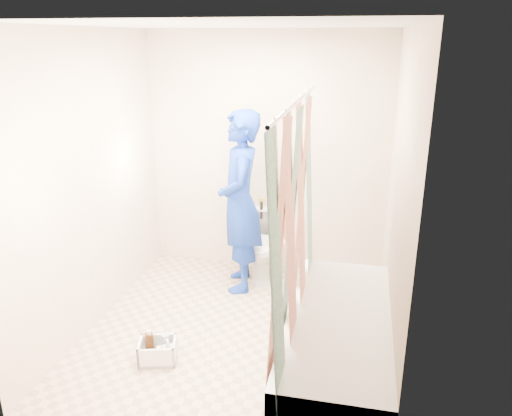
% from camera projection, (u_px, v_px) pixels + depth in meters
% --- Properties ---
extents(floor, '(2.60, 2.60, 0.00)m').
position_uv_depth(floor, '(236.00, 331.00, 4.16)').
color(floor, tan).
rests_on(floor, ground).
extents(ceiling, '(2.40, 2.60, 0.02)m').
position_uv_depth(ceiling, '(231.00, 25.00, 3.38)').
color(ceiling, silver).
rests_on(ceiling, wall_back).
extents(wall_back, '(2.40, 0.02, 2.40)m').
position_uv_depth(wall_back, '(267.00, 156.00, 4.97)').
color(wall_back, beige).
rests_on(wall_back, ground).
extents(wall_front, '(2.40, 0.02, 2.40)m').
position_uv_depth(wall_front, '(170.00, 267.00, 2.57)').
color(wall_front, beige).
rests_on(wall_front, ground).
extents(wall_left, '(0.02, 2.60, 2.40)m').
position_uv_depth(wall_left, '(90.00, 184.00, 4.01)').
color(wall_left, beige).
rests_on(wall_left, ground).
extents(wall_right, '(0.02, 2.60, 2.40)m').
position_uv_depth(wall_right, '(398.00, 204.00, 3.53)').
color(wall_right, beige).
rests_on(wall_right, ground).
extents(bathtub, '(0.70, 1.75, 0.50)m').
position_uv_depth(bathtub, '(337.00, 345.00, 3.51)').
color(bathtub, white).
rests_on(bathtub, ground).
extents(curtain_rod, '(0.02, 1.90, 0.02)m').
position_uv_depth(curtain_rod, '(297.00, 101.00, 3.03)').
color(curtain_rod, silver).
rests_on(curtain_rod, wall_back).
extents(shower_curtain, '(0.06, 1.75, 1.80)m').
position_uv_depth(shower_curtain, '(294.00, 243.00, 3.33)').
color(shower_curtain, white).
rests_on(shower_curtain, curtain_rod).
extents(toilet, '(0.39, 0.67, 0.67)m').
position_uv_depth(toilet, '(265.00, 244.00, 5.04)').
color(toilet, white).
rests_on(toilet, ground).
extents(tank_lid, '(0.42, 0.19, 0.03)m').
position_uv_depth(tank_lid, '(263.00, 243.00, 4.92)').
color(tank_lid, white).
rests_on(tank_lid, toilet).
extents(tank_internals, '(0.16, 0.05, 0.22)m').
position_uv_depth(tank_internals, '(265.00, 208.00, 5.11)').
color(tank_internals, black).
rests_on(tank_internals, toilet).
extents(plumber, '(0.56, 0.71, 1.72)m').
position_uv_depth(plumber, '(240.00, 202.00, 4.65)').
color(plumber, '#0E118E').
rests_on(plumber, ground).
extents(cleaning_caddy, '(0.32, 0.28, 0.21)m').
position_uv_depth(cleaning_caddy, '(159.00, 352.00, 3.75)').
color(cleaning_caddy, silver).
rests_on(cleaning_caddy, ground).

